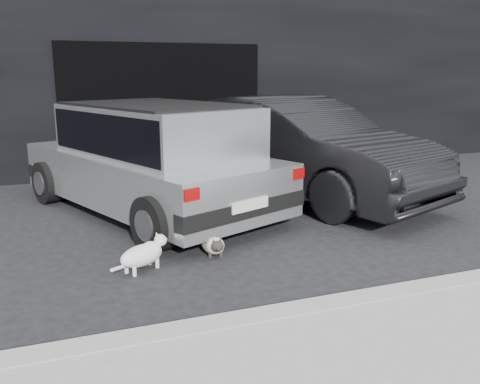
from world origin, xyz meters
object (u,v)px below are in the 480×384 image
object	(u,v)px
silver_hatchback	(152,154)
cat_white	(144,254)
cat_siamese	(213,244)
second_car	(295,147)

from	to	relation	value
silver_hatchback	cat_white	bearing A→B (deg)	-125.75
cat_siamese	cat_white	size ratio (longest dim) A/B	1.11
cat_siamese	cat_white	bearing A→B (deg)	18.00
silver_hatchback	cat_white	world-z (taller)	silver_hatchback
second_car	cat_siamese	bearing A→B (deg)	-154.89
silver_hatchback	cat_white	distance (m)	2.39
silver_hatchback	cat_siamese	size ratio (longest dim) A/B	6.39
second_car	cat_white	size ratio (longest dim) A/B	7.43
second_car	cat_siamese	world-z (taller)	second_car
silver_hatchback	cat_white	xyz separation A→B (m)	(-0.54, -2.22, -0.71)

